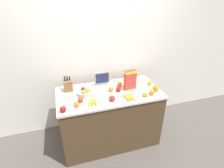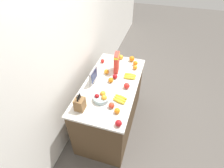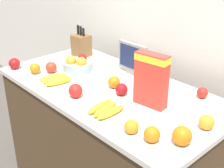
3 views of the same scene
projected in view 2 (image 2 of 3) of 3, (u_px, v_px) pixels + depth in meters
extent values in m
plane|color=#514C47|center=(111.00, 122.00, 3.11)|extent=(14.00, 14.00, 0.00)
cube|color=silver|center=(69.00, 53.00, 2.39)|extent=(9.00, 0.06, 2.60)
cube|color=#4C3823|center=(111.00, 105.00, 2.82)|extent=(1.47, 0.73, 0.87)
cube|color=beige|center=(111.00, 84.00, 2.52)|extent=(1.50, 0.76, 0.03)
cube|color=brown|center=(80.00, 104.00, 2.10)|extent=(0.12, 0.11, 0.16)
cylinder|color=black|center=(77.00, 99.00, 2.00)|extent=(0.02, 0.02, 0.07)
cube|color=silver|center=(77.00, 96.00, 1.97)|extent=(0.01, 0.00, 0.04)
cylinder|color=black|center=(79.00, 97.00, 2.03)|extent=(0.02, 0.02, 0.07)
cube|color=silver|center=(78.00, 94.00, 1.99)|extent=(0.01, 0.00, 0.03)
cylinder|color=black|center=(80.00, 96.00, 2.05)|extent=(0.02, 0.02, 0.06)
cube|color=silver|center=(79.00, 93.00, 2.02)|extent=(0.01, 0.00, 0.03)
cube|color=gray|center=(94.00, 81.00, 2.53)|extent=(0.08, 0.03, 0.03)
cube|color=gray|center=(93.00, 75.00, 2.46)|extent=(0.24, 0.02, 0.19)
cube|color=#19234C|center=(94.00, 76.00, 2.45)|extent=(0.20, 0.00, 0.15)
cube|color=red|center=(117.00, 63.00, 2.65)|extent=(0.19, 0.09, 0.30)
cube|color=yellow|center=(117.00, 56.00, 2.57)|extent=(0.19, 0.09, 0.04)
cylinder|color=#99B2B7|center=(101.00, 98.00, 2.25)|extent=(0.21, 0.21, 0.06)
sphere|color=orange|center=(103.00, 93.00, 2.25)|extent=(0.07, 0.07, 0.07)
sphere|color=#A31419|center=(97.00, 96.00, 2.22)|extent=(0.06, 0.06, 0.06)
sphere|color=orange|center=(104.00, 98.00, 2.20)|extent=(0.07, 0.07, 0.07)
ellipsoid|color=yellow|center=(130.00, 74.00, 2.64)|extent=(0.04, 0.18, 0.04)
ellipsoid|color=yellow|center=(130.00, 76.00, 2.61)|extent=(0.07, 0.19, 0.04)
ellipsoid|color=yellow|center=(129.00, 78.00, 2.58)|extent=(0.06, 0.19, 0.04)
ellipsoid|color=yellow|center=(121.00, 97.00, 2.28)|extent=(0.08, 0.18, 0.04)
ellipsoid|color=yellow|center=(120.00, 99.00, 2.25)|extent=(0.09, 0.18, 0.04)
ellipsoid|color=yellow|center=(119.00, 101.00, 2.23)|extent=(0.09, 0.18, 0.04)
sphere|color=red|center=(127.00, 86.00, 2.41)|extent=(0.08, 0.08, 0.08)
sphere|color=red|center=(112.00, 105.00, 2.14)|extent=(0.08, 0.08, 0.08)
sphere|color=red|center=(102.00, 61.00, 2.90)|extent=(0.06, 0.06, 0.06)
sphere|color=#A31419|center=(115.00, 76.00, 2.58)|extent=(0.07, 0.07, 0.07)
sphere|color=#A31419|center=(118.00, 123.00, 1.94)|extent=(0.08, 0.08, 0.08)
sphere|color=orange|center=(121.00, 57.00, 2.98)|extent=(0.08, 0.08, 0.08)
sphere|color=orange|center=(135.00, 63.00, 2.84)|extent=(0.08, 0.08, 0.08)
sphere|color=orange|center=(117.00, 111.00, 2.08)|extent=(0.07, 0.07, 0.07)
sphere|color=orange|center=(132.00, 59.00, 2.93)|extent=(0.09, 0.09, 0.09)
sphere|color=orange|center=(106.00, 72.00, 2.67)|extent=(0.08, 0.08, 0.08)
sphere|color=orange|center=(135.00, 67.00, 2.75)|extent=(0.07, 0.07, 0.07)
sphere|color=orange|center=(111.00, 80.00, 2.51)|extent=(0.08, 0.08, 0.08)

